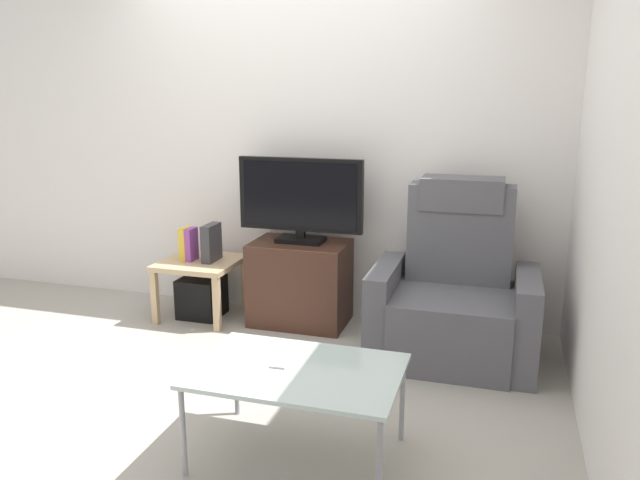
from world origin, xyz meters
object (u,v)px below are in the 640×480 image
(tv_stand, at_px, (300,283))
(book_middle, at_px, (192,244))
(book_leftmost, at_px, (185,244))
(cell_phone, at_px, (282,361))
(television, at_px, (300,198))
(coffee_table, at_px, (298,374))
(recliner_armchair, at_px, (454,297))
(subwoofer_box, at_px, (202,297))
(game_console, at_px, (211,243))
(side_table, at_px, (200,269))

(tv_stand, distance_m, book_middle, 0.82)
(book_leftmost, xyz_separation_m, cell_phone, (1.26, -1.43, -0.10))
(television, bearing_deg, coffee_table, -72.01)
(book_leftmost, height_order, coffee_table, book_leftmost)
(recliner_armchair, height_order, subwoofer_box, recliner_armchair)
(television, xyz_separation_m, subwoofer_box, (-0.73, -0.10, -0.75))
(book_middle, bearing_deg, cell_phone, -49.84)
(cell_phone, bearing_deg, tv_stand, 102.60)
(tv_stand, height_order, cell_phone, tv_stand)
(tv_stand, height_order, game_console, game_console)
(side_table, bearing_deg, tv_stand, 6.26)
(book_middle, bearing_deg, subwoofer_box, 21.83)
(subwoofer_box, height_order, cell_phone, cell_phone)
(game_console, height_order, coffee_table, game_console)
(side_table, xyz_separation_m, game_console, (0.09, 0.01, 0.20))
(side_table, relative_size, subwoofer_box, 1.87)
(game_console, bearing_deg, cell_phone, -53.84)
(side_table, height_order, coffee_table, coffee_table)
(tv_stand, relative_size, cell_phone, 4.40)
(book_leftmost, xyz_separation_m, book_middle, (0.05, 0.00, -0.00))
(recliner_armchair, bearing_deg, side_table, -178.60)
(game_console, height_order, cell_phone, game_console)
(tv_stand, relative_size, coffee_table, 0.73)
(television, relative_size, recliner_armchair, 0.81)
(cell_phone, bearing_deg, television, 102.42)
(tv_stand, height_order, television, television)
(side_table, distance_m, coffee_table, 1.95)
(tv_stand, xyz_separation_m, side_table, (-0.73, -0.08, 0.06))
(television, height_order, coffee_table, television)
(book_middle, bearing_deg, recliner_armchair, -4.24)
(side_table, distance_m, cell_phone, 1.86)
(subwoofer_box, height_order, game_console, game_console)
(book_middle, height_order, game_console, game_console)
(recliner_armchair, bearing_deg, book_leftmost, -177.74)
(subwoofer_box, bearing_deg, television, 7.73)
(subwoofer_box, xyz_separation_m, coffee_table, (1.25, -1.50, 0.26))
(television, height_order, recliner_armchair, television)
(cell_phone, bearing_deg, subwoofer_box, 125.55)
(book_leftmost, bearing_deg, book_middle, 0.00)
(coffee_table, bearing_deg, television, 107.99)
(coffee_table, height_order, cell_phone, cell_phone)
(subwoofer_box, relative_size, book_middle, 1.23)
(subwoofer_box, relative_size, coffee_table, 0.32)
(cell_phone, bearing_deg, side_table, 125.55)
(recliner_armchair, distance_m, coffee_table, 1.45)
(book_leftmost, height_order, cell_phone, book_leftmost)
(television, distance_m, side_table, 0.91)
(cell_phone, bearing_deg, coffee_table, -30.06)
(television, xyz_separation_m, game_console, (-0.64, -0.09, -0.34))
(tv_stand, height_order, recliner_armchair, recliner_armchair)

